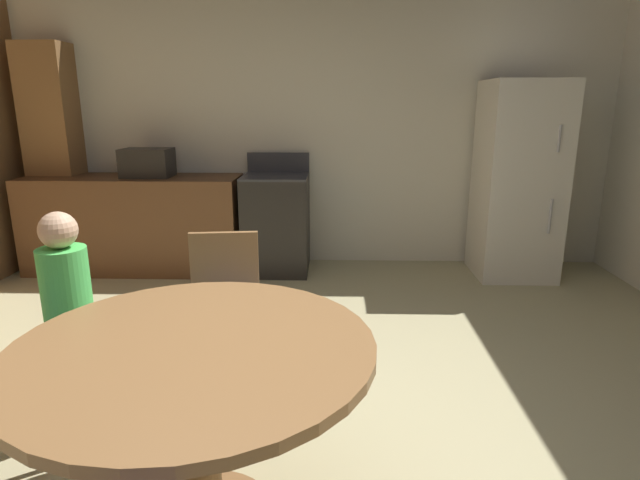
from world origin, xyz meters
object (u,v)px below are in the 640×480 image
(oven_range, at_px, (276,223))
(chair_north, at_px, (224,302))
(dining_table, at_px, (196,383))
(microwave, at_px, (147,163))
(refrigerator, at_px, (518,181))
(person_child, at_px, (70,318))

(oven_range, distance_m, chair_north, 2.10)
(dining_table, relative_size, chair_north, 1.45)
(microwave, distance_m, dining_table, 3.38)
(refrigerator, bearing_deg, microwave, 179.15)
(oven_range, height_order, person_child, oven_range)
(microwave, bearing_deg, dining_table, -68.23)
(oven_range, distance_m, person_child, 2.60)
(refrigerator, bearing_deg, oven_range, 178.60)
(oven_range, bearing_deg, person_child, -105.72)
(person_child, bearing_deg, oven_range, 113.05)
(chair_north, height_order, person_child, person_child)
(refrigerator, bearing_deg, chair_north, -137.94)
(oven_range, xyz_separation_m, dining_table, (0.06, -3.12, 0.14))
(refrigerator, xyz_separation_m, chair_north, (-2.26, -2.04, -0.38))
(refrigerator, bearing_deg, person_child, -139.91)
(dining_table, xyz_separation_m, chair_north, (-0.12, 1.02, -0.11))
(person_child, bearing_deg, microwave, 139.61)
(refrigerator, xyz_separation_m, person_child, (-2.91, -2.45, -0.30))
(dining_table, height_order, person_child, person_child)
(refrigerator, bearing_deg, dining_table, -124.98)
(oven_range, relative_size, chair_north, 1.26)
(oven_range, xyz_separation_m, microwave, (-1.18, -0.00, 0.56))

